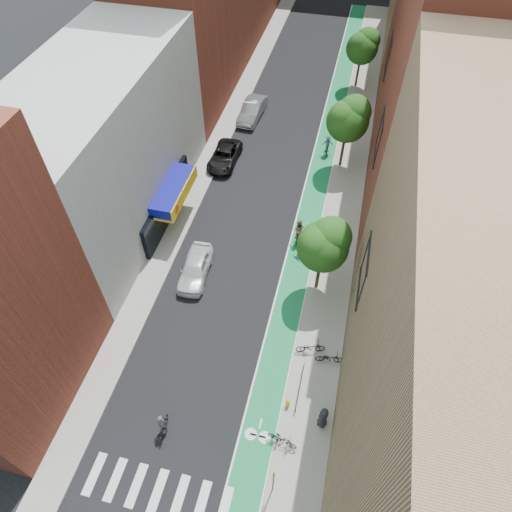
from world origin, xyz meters
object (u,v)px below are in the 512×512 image
Objects in this scene: cyclist_lane_far at (327,146)px; parked_car_white at (195,268)px; cyclist_lane_mid at (302,245)px; cyclist_lane_near at (298,232)px; cyclist_lead at (163,427)px; pedestrian at (323,417)px; parked_car_black at (224,156)px; parked_car_silver at (252,110)px; fire_hydrant at (288,403)px.

parked_car_white is at bearing 55.23° from cyclist_lane_far.
cyclist_lane_near is at bearing -66.63° from cyclist_lane_mid.
pedestrian reaches higher than cyclist_lead.
cyclist_lane_near is at bearing -113.10° from cyclist_lead.
parked_car_black is 2.73× the size of pedestrian.
parked_car_silver is 2.30× the size of cyclist_lane_near.
parked_car_black is at bearing -139.34° from pedestrian.
cyclist_lane_mid is at bearing -153.61° from pedestrian.
cyclist_lane_near is at bearing 33.39° from parked_car_white.
cyclist_lead is at bearing -81.12° from parked_car_black.
cyclist_lane_mid is 3.13× the size of fire_hydrant.
fire_hydrant is (8.30, -8.02, -0.28)m from parked_car_white.
cyclist_lane_far is (0.12, 12.38, 0.06)m from cyclist_lane_mid.
cyclist_lane_far reaches higher than parked_car_silver.
pedestrian is (11.29, -29.04, 0.21)m from parked_car_silver.
cyclist_lead is 1.00× the size of cyclist_lane_far.
parked_car_silver is 17.13m from cyclist_lane_near.
cyclist_lane_mid is 12.09m from fire_hydrant.
cyclist_lane_mid is (5.23, 15.07, 0.15)m from cyclist_lead.
cyclist_lane_near is at bearing -152.65° from pedestrian.
parked_car_black is 24.21m from cyclist_lead.
cyclist_lane_near is 14.14m from pedestrian.
cyclist_lead reaches higher than parked_car_silver.
cyclist_lane_far reaches higher than parked_car_black.
parked_car_silver reaches higher than fire_hydrant.
parked_car_black is 2.56× the size of cyclist_lead.
cyclist_lane_far is 24.44m from fire_hydrant.
fire_hydrant is at bearing 98.16° from cyclist_lane_near.
parked_car_silver is at bearing -91.82° from cyclist_lead.
cyclist_lane_mid is (7.95, -16.44, -0.06)m from parked_car_silver.
parked_car_silver is 31.16m from pedestrian.
parked_car_silver is 18.26m from cyclist_lane_mid.
cyclist_lane_mid is 12.38m from cyclist_lane_far.
parked_car_white is at bearing 135.97° from fire_hydrant.
cyclist_lane_near is (4.72, 16.08, 0.34)m from cyclist_lead.
parked_car_white reaches higher than parked_car_black.
cyclist_lead is 16.76m from cyclist_lane_near.
cyclist_lead is at bearing -84.86° from parked_car_white.
pedestrian is (11.98, -21.49, 0.37)m from parked_car_black.
cyclist_lane_mid is (0.51, -1.01, -0.20)m from cyclist_lane_near.
cyclist_lane_mid reaches higher than pedestrian.
pedestrian reaches higher than parked_car_black.
cyclist_lane_far is (7.16, 16.38, 0.06)m from parked_car_white.
cyclist_lead is at bearing -81.22° from parked_car_silver.
parked_car_white is 0.93× the size of parked_car_black.
cyclist_lane_mid is at bearing 78.27° from cyclist_lane_far.
parked_car_silver is 2.65× the size of cyclist_lead.
parked_car_white is 11.55m from fire_hydrant.
cyclist_lane_near is at bearing -43.35° from parked_car_black.
parked_car_silver is at bearing -37.86° from cyclist_lane_far.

